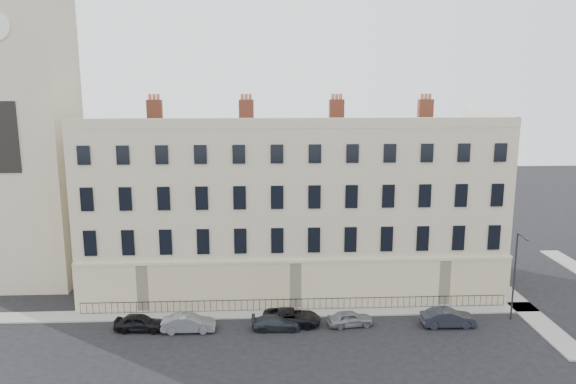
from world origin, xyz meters
name	(u,v)px	position (x,y,z in m)	size (l,w,h in m)	color
ground	(382,339)	(0.00, 0.00, 0.00)	(160.00, 160.00, 0.00)	black
terrace	(292,205)	(-5.97, 11.97, 7.50)	(36.22, 12.22, 17.00)	#C4B491
church_tower	(21,80)	(-30.00, 14.00, 18.66)	(8.00, 8.13, 44.00)	#C4B491
pavement_terrace	(247,313)	(-10.00, 5.00, 0.06)	(48.00, 2.00, 0.12)	gray
pavement_east_return	(507,294)	(13.00, 8.00, 0.06)	(2.00, 24.00, 0.12)	gray
railings	(296,304)	(-6.00, 5.40, 0.55)	(35.00, 0.04, 0.96)	black
car_a	(140,322)	(-18.10, 2.33, 0.65)	(1.53, 3.80, 1.29)	black
car_b	(189,323)	(-14.37, 2.00, 0.67)	(1.41, 4.04, 1.33)	slate
car_c	(276,323)	(-7.72, 1.98, 0.55)	(1.54, 3.78, 1.10)	#21262C
car_d	(292,317)	(-6.50, 2.79, 0.63)	(2.09, 4.53, 1.26)	black
car_e	(350,318)	(-1.98, 2.35, 0.60)	(1.42, 3.53, 1.20)	slate
car_f	(448,318)	(5.58, 1.90, 0.69)	(1.46, 4.18, 1.38)	#20232B
streetlamp	(515,273)	(11.01, 2.76, 3.95)	(0.31, 1.54, 7.13)	#2D2D32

